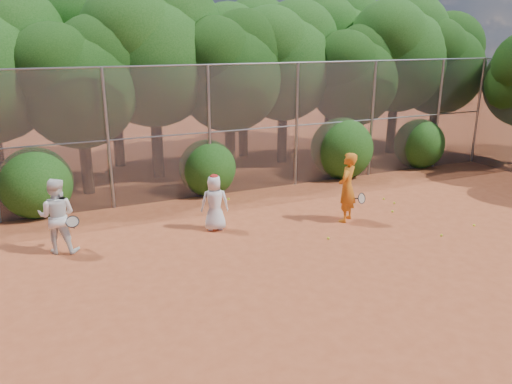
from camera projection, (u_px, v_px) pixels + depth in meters
name	position (u px, v px, depth m)	size (l,w,h in m)	color
ground	(344.00, 266.00, 10.90)	(80.00, 80.00, 0.00)	#AA4926
fence_back	(236.00, 129.00, 15.48)	(20.05, 0.09, 4.03)	gray
tree_2	(79.00, 78.00, 14.95)	(3.99, 3.47, 5.47)	black
tree_3	(153.00, 49.00, 16.55)	(4.89, 4.26, 6.70)	black
tree_4	(230.00, 68.00, 17.18)	(4.19, 3.64, 5.73)	black
tree_5	(284.00, 57.00, 18.76)	(4.51, 3.92, 6.17)	black
tree_6	(354.00, 72.00, 19.02)	(3.86, 3.36, 5.29)	black
tree_7	(398.00, 49.00, 20.27)	(4.77, 4.14, 6.53)	black
tree_8	(440.00, 60.00, 20.92)	(4.25, 3.70, 5.82)	black
tree_10	(112.00, 41.00, 18.02)	(5.15, 4.48, 7.06)	black
tree_11	(244.00, 53.00, 19.74)	(4.64, 4.03, 6.35)	black
tree_12	(333.00, 43.00, 21.90)	(5.02, 4.37, 6.88)	black
bush_0	(35.00, 180.00, 13.78)	(2.00, 2.00, 2.00)	#1A4912
bush_1	(207.00, 165.00, 15.74)	(1.80, 1.80, 1.80)	#1A4912
bush_2	(342.00, 146.00, 17.61)	(2.20, 2.20, 2.20)	#1A4912
bush_3	(419.00, 142.00, 19.01)	(1.90, 1.90, 1.90)	#1A4912
player_yellow	(347.00, 187.00, 13.28)	(0.92, 0.78, 1.89)	orange
player_teen	(215.00, 202.00, 12.73)	(0.80, 0.62, 1.48)	white
player_white	(57.00, 216.00, 11.36)	(1.04, 0.93, 1.77)	white
ball_0	(392.00, 211.00, 14.17)	(0.07, 0.07, 0.07)	yellow
ball_1	(384.00, 199.00, 15.27)	(0.07, 0.07, 0.07)	yellow
ball_2	(441.00, 235.00, 12.47)	(0.07, 0.07, 0.07)	yellow
ball_3	(474.00, 225.00, 13.13)	(0.07, 0.07, 0.07)	yellow
ball_4	(328.00, 238.00, 12.29)	(0.07, 0.07, 0.07)	yellow
ball_5	(394.00, 203.00, 14.90)	(0.07, 0.07, 0.07)	yellow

